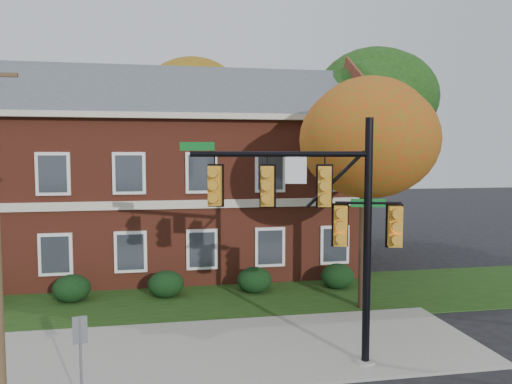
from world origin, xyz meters
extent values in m
plane|color=black|center=(0.00, 0.00, 0.00)|extent=(120.00, 120.00, 0.00)
cube|color=gray|center=(0.00, 1.00, 0.04)|extent=(14.00, 5.00, 0.08)
cube|color=#193811|center=(0.00, 6.00, 0.02)|extent=(30.00, 6.00, 0.04)
cube|color=maroon|center=(-2.00, 12.00, 3.50)|extent=(18.00, 8.00, 7.00)
cube|color=beige|center=(-2.00, 12.00, 7.12)|extent=(18.80, 8.80, 0.24)
cube|color=beige|center=(-2.00, 7.97, 3.50)|extent=(18.00, 0.12, 0.35)
ellipsoid|color=black|center=(-5.50, 6.70, 0.53)|extent=(1.40, 1.26, 1.05)
ellipsoid|color=black|center=(-2.00, 6.70, 0.53)|extent=(1.40, 1.26, 1.05)
ellipsoid|color=black|center=(1.50, 6.70, 0.53)|extent=(1.40, 1.26, 1.05)
ellipsoid|color=black|center=(5.00, 6.70, 0.53)|extent=(1.40, 1.26, 1.05)
cylinder|color=black|center=(5.00, 4.00, 2.88)|extent=(0.36, 0.36, 5.76)
ellipsoid|color=red|center=(5.00, 4.00, 6.48)|extent=(4.25, 4.25, 3.60)
ellipsoid|color=red|center=(5.62, 3.62, 7.08)|extent=(3.50, 3.50, 3.00)
cylinder|color=black|center=(9.00, 13.00, 3.52)|extent=(0.36, 0.36, 7.04)
ellipsoid|color=black|center=(9.00, 13.00, 7.92)|extent=(5.95, 5.95, 5.04)
ellipsoid|color=black|center=(9.88, 12.47, 8.52)|extent=(4.90, 4.90, 4.20)
cylinder|color=black|center=(-1.00, 20.00, 3.84)|extent=(0.36, 0.36, 7.68)
ellipsoid|color=#B03D0F|center=(-1.00, 20.00, 8.64)|extent=(6.46, 6.46, 5.47)
ellipsoid|color=#B03D0F|center=(-0.05, 19.43, 9.24)|extent=(5.32, 5.32, 4.56)
cylinder|color=gray|center=(3.17, -0.61, 0.07)|extent=(0.52, 0.52, 0.15)
cylinder|color=black|center=(3.17, -0.61, 3.26)|extent=(0.25, 0.25, 6.52)
cylinder|color=black|center=(0.93, 0.03, 5.59)|extent=(4.52, 1.42, 0.15)
cylinder|color=black|center=(3.17, -0.61, 4.33)|extent=(1.63, 0.53, 0.07)
cube|color=orange|center=(-0.68, 0.49, 4.75)|extent=(0.47, 0.38, 1.08)
cube|color=orange|center=(0.66, 0.10, 4.75)|extent=(0.47, 0.38, 1.08)
cube|color=orange|center=(2.09, -0.31, 4.75)|extent=(0.47, 0.38, 1.08)
cube|color=silver|center=(1.38, -0.10, 5.17)|extent=(0.55, 0.19, 0.70)
cube|color=#0D6921|center=(-1.13, 0.61, 5.79)|extent=(0.91, 0.29, 0.22)
cube|color=orange|center=(2.50, -0.42, 3.72)|extent=(0.47, 0.38, 1.08)
cube|color=orange|center=(3.84, -0.80, 3.72)|extent=(0.47, 0.38, 1.08)
cube|color=#0D6921|center=(3.17, -0.61, 4.33)|extent=(0.86, 0.28, 0.21)
cylinder|color=slate|center=(-3.82, -1.75, 1.06)|extent=(0.07, 0.07, 2.12)
cube|color=slate|center=(-3.82, -1.75, 1.83)|extent=(0.31, 0.09, 0.60)
camera|label=1|loc=(-1.97, -12.67, 5.62)|focal=35.00mm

